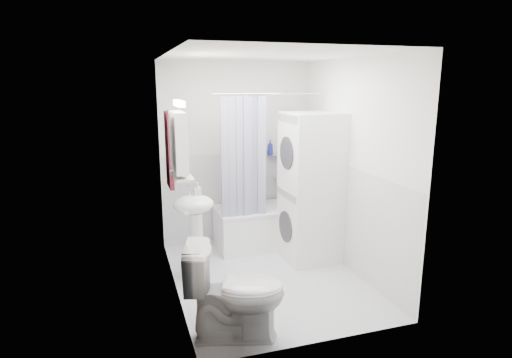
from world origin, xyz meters
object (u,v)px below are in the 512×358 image
object	(u,v)px
sink	(195,217)
washer_dryer	(311,188)
toilet	(235,292)
bathtub	(268,224)

from	to	relation	value
sink	washer_dryer	xyz separation A→B (m)	(1.43, 0.13, 0.19)
sink	toilet	bearing A→B (deg)	-84.11
toilet	sink	bearing A→B (deg)	22.22
bathtub	sink	bearing A→B (deg)	-147.73
bathtub	washer_dryer	xyz separation A→B (m)	(0.34, -0.56, 0.60)
sink	bathtub	bearing A→B (deg)	32.27
bathtub	washer_dryer	world-z (taller)	washer_dryer
washer_dryer	toilet	size ratio (longest dim) A/B	2.14
washer_dryer	bathtub	bearing A→B (deg)	120.37
sink	washer_dryer	distance (m)	1.45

